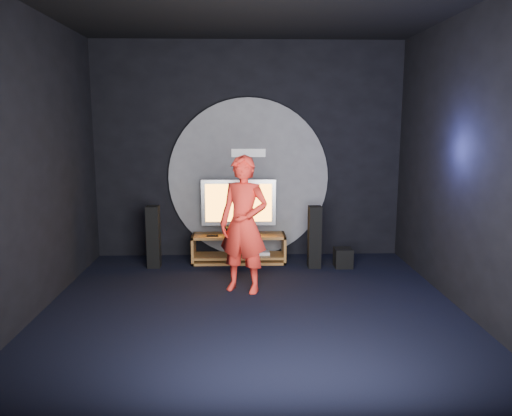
{
  "coord_description": "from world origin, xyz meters",
  "views": [
    {
      "loc": [
        -0.13,
        -5.68,
        2.22
      ],
      "look_at": [
        0.08,
        1.05,
        1.05
      ],
      "focal_mm": 35.0,
      "sensor_mm": 36.0,
      "label": 1
    }
  ],
  "objects": [
    {
      "name": "player",
      "position": [
        -0.09,
        0.68,
        0.9
      ],
      "size": [
        0.77,
        0.65,
        1.8
      ],
      "primitive_type": "imported",
      "rotation": [
        0.0,
        0.0,
        -0.39
      ],
      "color": "red",
      "rests_on": "ground"
    },
    {
      "name": "tower_speaker_right",
      "position": [
        1.0,
        1.72,
        0.48
      ],
      "size": [
        0.19,
        0.21,
        0.95
      ],
      "primitive_type": "cube",
      "color": "black",
      "rests_on": "ground"
    },
    {
      "name": "left_wall",
      "position": [
        -2.5,
        0.0,
        1.75
      ],
      "size": [
        0.04,
        5.0,
        3.5
      ],
      "primitive_type": "cube",
      "color": "black",
      "rests_on": "ground"
    },
    {
      "name": "tower_speaker_left",
      "position": [
        -1.47,
        1.82,
        0.48
      ],
      "size": [
        0.19,
        0.21,
        0.95
      ],
      "primitive_type": "cube",
      "color": "black",
      "rests_on": "ground"
    },
    {
      "name": "subwoofer",
      "position": [
        1.45,
        1.72,
        0.15
      ],
      "size": [
        0.27,
        0.27,
        0.3
      ],
      "primitive_type": "cube",
      "color": "black",
      "rests_on": "ground"
    },
    {
      "name": "ceiling",
      "position": [
        0.0,
        0.0,
        3.5
      ],
      "size": [
        5.0,
        5.0,
        0.01
      ],
      "primitive_type": "cube",
      "color": "black",
      "rests_on": "back_wall"
    },
    {
      "name": "floor",
      "position": [
        0.0,
        0.0,
        0.0
      ],
      "size": [
        5.0,
        5.0,
        0.0
      ],
      "primitive_type": "plane",
      "color": "black",
      "rests_on": "ground"
    },
    {
      "name": "back_wall",
      "position": [
        0.0,
        2.5,
        1.75
      ],
      "size": [
        5.0,
        0.04,
        3.5
      ],
      "primitive_type": "cube",
      "color": "black",
      "rests_on": "ground"
    },
    {
      "name": "tv",
      "position": [
        -0.16,
        2.12,
        0.92
      ],
      "size": [
        1.18,
        0.22,
        0.87
      ],
      "color": "#A8A9B0",
      "rests_on": "media_console"
    },
    {
      "name": "wall_disc_panel",
      "position": [
        0.0,
        2.44,
        1.3
      ],
      "size": [
        2.6,
        0.11,
        2.6
      ],
      "color": "#515156",
      "rests_on": "ground"
    },
    {
      "name": "remote",
      "position": [
        -0.57,
        1.93,
        0.46
      ],
      "size": [
        0.18,
        0.05,
        0.02
      ],
      "primitive_type": "cube",
      "color": "black",
      "rests_on": "media_console"
    },
    {
      "name": "media_console",
      "position": [
        -0.16,
        2.05,
        0.19
      ],
      "size": [
        1.48,
        0.45,
        0.45
      ],
      "color": "olive",
      "rests_on": "ground"
    },
    {
      "name": "center_speaker",
      "position": [
        -0.16,
        1.9,
        0.53
      ],
      "size": [
        0.4,
        0.15,
        0.15
      ],
      "primitive_type": "cube",
      "color": "black",
      "rests_on": "media_console"
    },
    {
      "name": "right_wall",
      "position": [
        2.5,
        0.0,
        1.75
      ],
      "size": [
        0.04,
        5.0,
        3.5
      ],
      "primitive_type": "cube",
      "color": "black",
      "rests_on": "ground"
    },
    {
      "name": "front_wall",
      "position": [
        0.0,
        -2.5,
        1.75
      ],
      "size": [
        5.0,
        0.04,
        3.5
      ],
      "primitive_type": "cube",
      "color": "black",
      "rests_on": "ground"
    }
  ]
}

